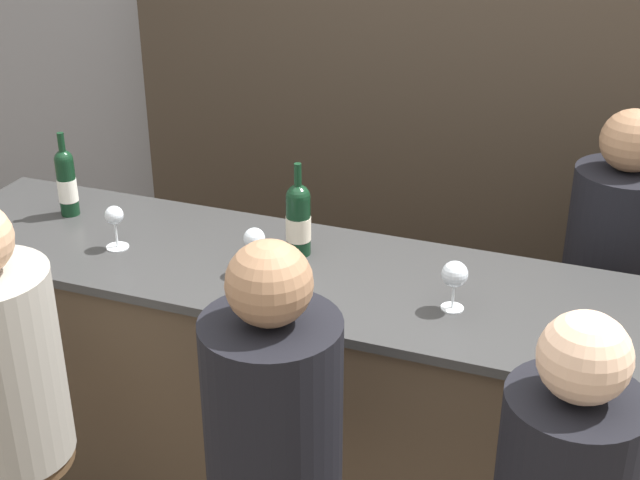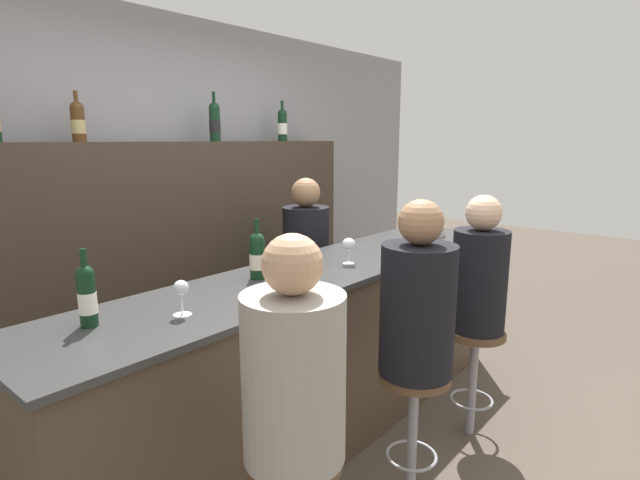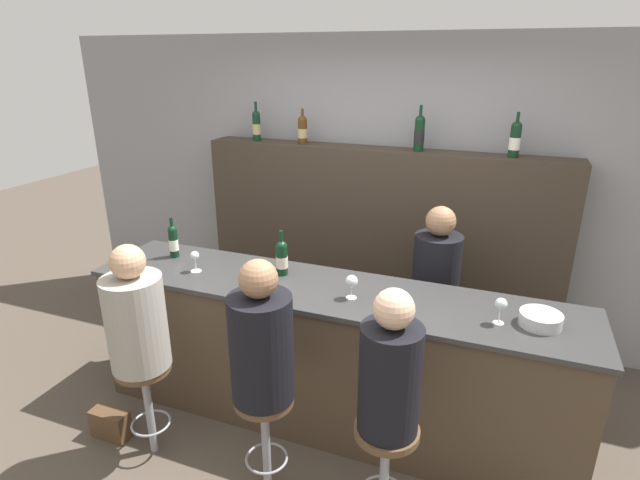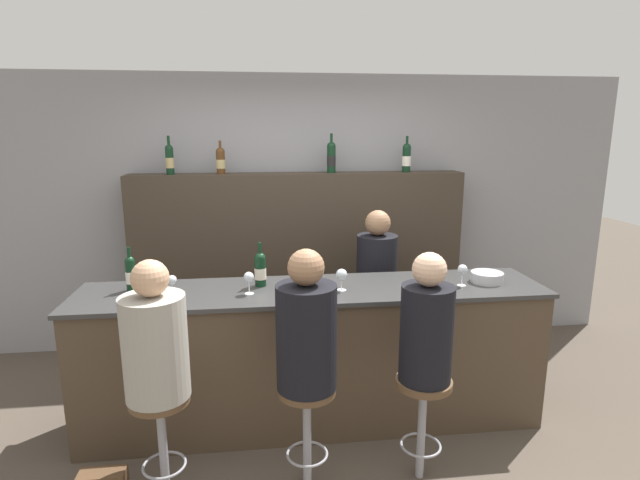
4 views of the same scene
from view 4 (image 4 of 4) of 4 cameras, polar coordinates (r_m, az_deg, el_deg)
name	(u,v)px [view 4 (image 4 of 4)]	position (r m, az deg, el deg)	size (l,w,h in m)	color
ground_plane	(319,445)	(3.66, -0.12, -22.38)	(16.00, 16.00, 0.00)	#4C4238
wall_back	(297,213)	(4.85, -2.66, 3.11)	(6.40, 0.05, 2.60)	gray
bar_counter	(314,355)	(3.67, -0.72, -13.06)	(3.25, 0.66, 1.02)	#473828
back_bar_cabinet	(299,263)	(4.73, -2.40, -2.69)	(3.05, 0.28, 1.71)	#382D23
wine_bottle_counter_0	(131,273)	(3.64, -20.83, -3.55)	(0.07, 0.07, 0.31)	black
wine_bottle_counter_1	(260,269)	(3.53, -6.84, -3.30)	(0.08, 0.08, 0.31)	black
wine_bottle_backbar_0	(170,159)	(4.62, -16.81, 8.84)	(0.07, 0.07, 0.34)	black
wine_bottle_backbar_1	(221,160)	(4.57, -11.29, 8.91)	(0.08, 0.08, 0.29)	#4C2D14
wine_bottle_backbar_2	(331,157)	(4.60, 1.30, 9.46)	(0.08, 0.08, 0.35)	black
wine_bottle_backbar_3	(406,157)	(4.76, 9.86, 9.29)	(0.08, 0.08, 0.33)	black
wine_glass_0	(172,282)	(3.42, -16.56, -4.57)	(0.08, 0.08, 0.15)	silver
wine_glass_1	(249,278)	(3.37, -8.14, -4.31)	(0.07, 0.07, 0.15)	silver
wine_glass_2	(342,275)	(3.41, 2.48, -4.03)	(0.08, 0.08, 0.15)	silver
wine_glass_3	(462,270)	(3.65, 15.97, -3.32)	(0.07, 0.07, 0.16)	silver
metal_bowl	(487,277)	(3.81, 18.54, -4.05)	(0.23, 0.23, 0.07)	#B7B7BC
bar_stool_left	(161,420)	(3.11, -17.72, -19.02)	(0.34, 0.34, 0.65)	gray
guest_seated_left	(155,340)	(2.89, -18.37, -10.84)	(0.35, 0.35, 0.78)	gray
bar_stool_middle	(307,410)	(3.06, -1.51, -18.88)	(0.34, 0.34, 0.65)	gray
guest_seated_middle	(306,330)	(2.83, -1.57, -10.25)	(0.34, 0.34, 0.81)	black
bar_stool_right	(423,402)	(3.19, 11.67, -17.73)	(0.34, 0.34, 0.65)	gray
guest_seated_right	(427,326)	(2.98, 12.09, -9.61)	(0.31, 0.31, 0.77)	black
bartender	(376,302)	(4.29, 6.40, -7.03)	(0.34, 0.34, 1.45)	black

